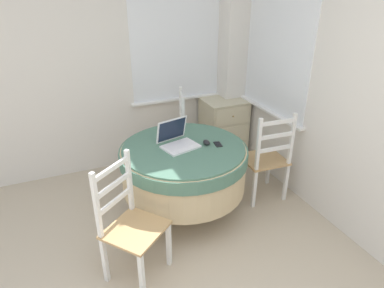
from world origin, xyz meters
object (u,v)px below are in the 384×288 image
(dining_chair_camera_near, at_px, (130,225))
(corner_cabinet, at_px, (223,127))
(round_dining_table, at_px, (184,165))
(computer_mouse, at_px, (206,142))
(cell_phone, at_px, (218,144))
(dining_chair_near_back_window, at_px, (172,135))
(dining_chair_near_right_window, at_px, (266,159))
(laptop, at_px, (177,141))

(dining_chair_camera_near, xyz_separation_m, corner_cabinet, (1.60, 1.52, -0.08))
(round_dining_table, xyz_separation_m, computer_mouse, (0.22, -0.04, 0.21))
(cell_phone, height_order, corner_cabinet, corner_cabinet)
(round_dining_table, bearing_deg, dining_chair_near_back_window, 77.46)
(computer_mouse, distance_m, dining_chair_camera_near, 1.07)
(computer_mouse, xyz_separation_m, dining_chair_near_right_window, (0.66, -0.06, -0.29))
(cell_phone, height_order, dining_chair_near_right_window, dining_chair_near_right_window)
(dining_chair_near_back_window, xyz_separation_m, dining_chair_near_right_window, (0.68, -0.95, 0.00))
(cell_phone, bearing_deg, computer_mouse, 155.70)
(cell_phone, bearing_deg, round_dining_table, 164.82)
(dining_chair_camera_near, height_order, corner_cabinet, dining_chair_camera_near)
(round_dining_table, relative_size, dining_chair_near_back_window, 1.22)
(dining_chair_near_right_window, xyz_separation_m, dining_chair_camera_near, (-1.54, -0.46, 0.00))
(dining_chair_near_right_window, bearing_deg, corner_cabinet, 86.38)
(cell_phone, relative_size, dining_chair_near_right_window, 0.12)
(round_dining_table, relative_size, computer_mouse, 13.46)
(computer_mouse, bearing_deg, round_dining_table, 169.28)
(cell_phone, distance_m, dining_chair_near_back_window, 0.98)
(round_dining_table, height_order, cell_phone, cell_phone)
(laptop, distance_m, dining_chair_near_right_window, 0.98)
(round_dining_table, xyz_separation_m, dining_chair_near_back_window, (0.19, 0.85, -0.08))
(laptop, bearing_deg, computer_mouse, -18.44)
(round_dining_table, height_order, computer_mouse, computer_mouse)
(round_dining_table, height_order, dining_chair_near_right_window, dining_chair_near_right_window)
(laptop, height_order, corner_cabinet, laptop)
(cell_phone, xyz_separation_m, dining_chair_near_right_window, (0.56, -0.02, -0.27))
(computer_mouse, bearing_deg, laptop, 161.56)
(dining_chair_camera_near, bearing_deg, computer_mouse, 30.80)
(computer_mouse, bearing_deg, cell_phone, -24.30)
(round_dining_table, distance_m, laptop, 0.25)
(dining_chair_near_back_window, bearing_deg, dining_chair_near_right_window, -54.38)
(laptop, relative_size, dining_chair_camera_near, 0.38)
(round_dining_table, relative_size, dining_chair_camera_near, 1.22)
(cell_phone, bearing_deg, dining_chair_near_back_window, 97.60)
(round_dining_table, distance_m, cell_phone, 0.38)
(cell_phone, distance_m, dining_chair_near_right_window, 0.62)
(dining_chair_near_back_window, height_order, corner_cabinet, dining_chair_near_back_window)
(dining_chair_near_right_window, distance_m, corner_cabinet, 1.06)
(laptop, bearing_deg, cell_phone, -20.10)
(laptop, bearing_deg, round_dining_table, -46.62)
(round_dining_table, bearing_deg, computer_mouse, -10.72)
(computer_mouse, relative_size, dining_chair_near_right_window, 0.09)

